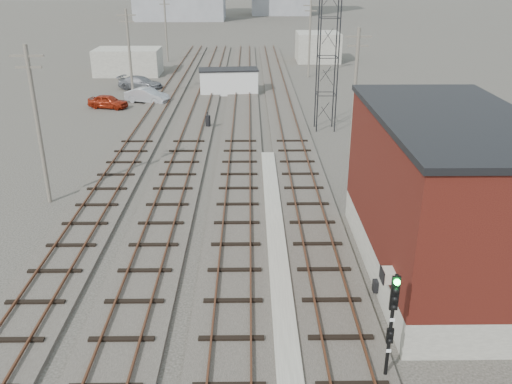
{
  "coord_description": "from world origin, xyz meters",
  "views": [
    {
      "loc": [
        -0.79,
        -9.13,
        12.8
      ],
      "look_at": [
        -0.49,
        16.1,
        2.2
      ],
      "focal_mm": 38.0,
      "sensor_mm": 36.0,
      "label": 1
    }
  ],
  "objects_px": {
    "switch_stand": "(208,121)",
    "site_trailer": "(229,81)",
    "car_red": "(108,101)",
    "car_silver": "(147,95)",
    "signal_mast": "(392,320)",
    "car_grey": "(141,83)"
  },
  "relations": [
    {
      "from": "signal_mast",
      "to": "car_red",
      "type": "height_order",
      "value": "signal_mast"
    },
    {
      "from": "switch_stand",
      "to": "car_red",
      "type": "height_order",
      "value": "switch_stand"
    },
    {
      "from": "car_grey",
      "to": "signal_mast",
      "type": "bearing_deg",
      "value": -142.95
    },
    {
      "from": "signal_mast",
      "to": "car_silver",
      "type": "relative_size",
      "value": 0.91
    },
    {
      "from": "signal_mast",
      "to": "site_trailer",
      "type": "relative_size",
      "value": 0.62
    },
    {
      "from": "car_red",
      "to": "car_grey",
      "type": "xyz_separation_m",
      "value": [
        1.58,
        8.49,
        0.07
      ]
    },
    {
      "from": "site_trailer",
      "to": "car_red",
      "type": "bearing_deg",
      "value": -156.46
    },
    {
      "from": "car_red",
      "to": "car_silver",
      "type": "xyz_separation_m",
      "value": [
        3.39,
        2.22,
        0.08
      ]
    },
    {
      "from": "car_red",
      "to": "car_silver",
      "type": "relative_size",
      "value": 0.86
    },
    {
      "from": "switch_stand",
      "to": "site_trailer",
      "type": "xyz_separation_m",
      "value": [
        1.29,
        13.45,
        0.7
      ]
    },
    {
      "from": "signal_mast",
      "to": "site_trailer",
      "type": "height_order",
      "value": "signal_mast"
    },
    {
      "from": "switch_stand",
      "to": "car_grey",
      "type": "height_order",
      "value": "car_grey"
    },
    {
      "from": "car_red",
      "to": "car_grey",
      "type": "distance_m",
      "value": 8.64
    },
    {
      "from": "car_silver",
      "to": "car_grey",
      "type": "height_order",
      "value": "car_silver"
    },
    {
      "from": "car_red",
      "to": "car_silver",
      "type": "height_order",
      "value": "car_silver"
    },
    {
      "from": "switch_stand",
      "to": "site_trailer",
      "type": "distance_m",
      "value": 13.53
    },
    {
      "from": "switch_stand",
      "to": "car_grey",
      "type": "relative_size",
      "value": 0.27
    },
    {
      "from": "site_trailer",
      "to": "car_grey",
      "type": "height_order",
      "value": "site_trailer"
    },
    {
      "from": "site_trailer",
      "to": "car_red",
      "type": "height_order",
      "value": "site_trailer"
    },
    {
      "from": "site_trailer",
      "to": "car_silver",
      "type": "relative_size",
      "value": 1.47
    },
    {
      "from": "car_silver",
      "to": "switch_stand",
      "type": "bearing_deg",
      "value": -122.65
    },
    {
      "from": "signal_mast",
      "to": "car_grey",
      "type": "xyz_separation_m",
      "value": [
        -16.57,
        45.9,
        -1.65
      ]
    }
  ]
}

